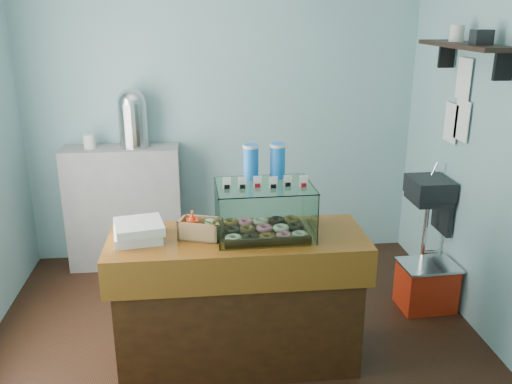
{
  "coord_description": "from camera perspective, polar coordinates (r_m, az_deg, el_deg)",
  "views": [
    {
      "loc": [
        -0.22,
        -3.33,
        2.23
      ],
      "look_at": [
        0.13,
        -0.15,
        1.15
      ],
      "focal_mm": 38.0,
      "sensor_mm": 36.0,
      "label": 1
    }
  ],
  "objects": [
    {
      "name": "back_shelf",
      "position": [
        4.99,
        -13.65,
        -1.58
      ],
      "size": [
        1.0,
        0.32,
        1.1
      ],
      "primitive_type": "cube",
      "color": "#949597",
      "rests_on": "ground"
    },
    {
      "name": "display_case",
      "position": [
        3.36,
        0.86,
        -1.56
      ],
      "size": [
        0.6,
        0.45,
        0.54
      ],
      "rotation": [
        0.0,
        0.0,
        0.02
      ],
      "color": "#311F0E",
      "rests_on": "counter"
    },
    {
      "name": "counter",
      "position": [
        3.56,
        -1.87,
        -11.24
      ],
      "size": [
        1.6,
        0.6,
        0.9
      ],
      "color": "#41200C",
      "rests_on": "ground"
    },
    {
      "name": "coffee_urn",
      "position": [
        4.78,
        -12.85,
        7.75
      ],
      "size": [
        0.27,
        0.27,
        0.51
      ],
      "color": "silver",
      "rests_on": "back_shelf"
    },
    {
      "name": "condiment_crate",
      "position": [
        3.33,
        -5.97,
        -3.84
      ],
      "size": [
        0.28,
        0.22,
        0.17
      ],
      "rotation": [
        0.0,
        0.0,
        -0.32
      ],
      "color": "tan",
      "rests_on": "counter"
    },
    {
      "name": "ground",
      "position": [
        4.01,
        -2.09,
        -15.12
      ],
      "size": [
        3.5,
        3.5,
        0.0
      ],
      "primitive_type": "plane",
      "color": "black",
      "rests_on": "ground"
    },
    {
      "name": "red_cooler",
      "position": [
        4.49,
        17.49,
        -9.36
      ],
      "size": [
        0.44,
        0.34,
        0.37
      ],
      "rotation": [
        0.0,
        0.0,
        0.05
      ],
      "color": "red",
      "rests_on": "ground"
    },
    {
      "name": "pastry_boxes",
      "position": [
        3.37,
        -12.29,
        -4.02
      ],
      "size": [
        0.34,
        0.34,
        0.11
      ],
      "rotation": [
        0.0,
        0.0,
        0.15
      ],
      "color": "silver",
      "rests_on": "counter"
    },
    {
      "name": "room_shell",
      "position": [
        3.39,
        -1.99,
        9.73
      ],
      "size": [
        3.54,
        3.04,
        2.82
      ],
      "color": "#7DAFB7",
      "rests_on": "ground"
    }
  ]
}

